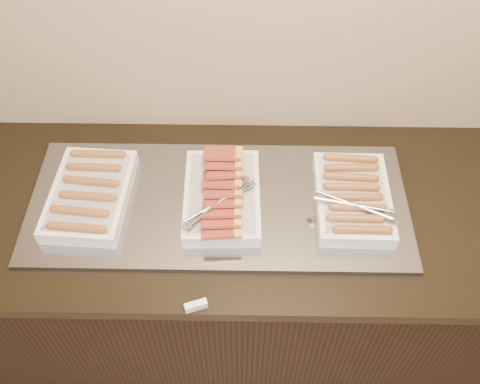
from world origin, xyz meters
name	(u,v)px	position (x,y,z in m)	size (l,w,h in m)	color
counter	(225,276)	(0.00, 2.13, 0.45)	(2.06, 0.76, 0.90)	black
warming_tray	(219,204)	(-0.01, 2.13, 0.91)	(1.20, 0.50, 0.02)	gray
dish_left	(90,194)	(-0.41, 2.13, 0.95)	(0.26, 0.37, 0.07)	silver
dish_center	(222,196)	(0.00, 2.13, 0.95)	(0.25, 0.38, 0.09)	silver
dish_right	(353,198)	(0.41, 2.13, 0.95)	(0.27, 0.34, 0.08)	silver
label_holder	(196,306)	(-0.06, 1.77, 0.91)	(0.06, 0.02, 0.03)	silver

